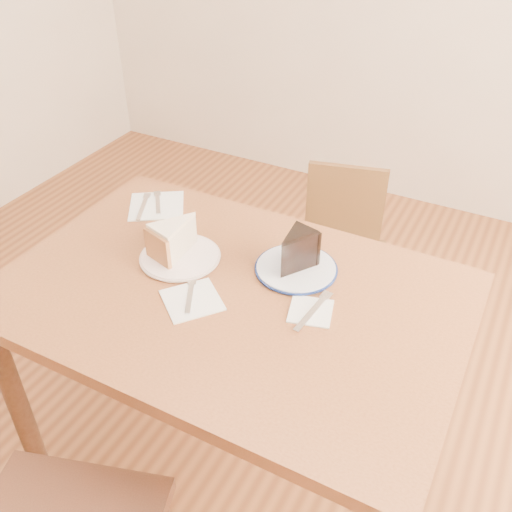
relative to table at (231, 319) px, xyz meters
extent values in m
plane|color=#502A15|center=(0.00, 0.00, -0.65)|extent=(4.00, 4.00, 0.00)
cube|color=#512A16|center=(0.00, 0.00, 0.08)|extent=(1.20, 0.80, 0.04)
cylinder|color=black|center=(-0.54, -0.34, -0.30)|extent=(0.06, 0.06, 0.71)
cylinder|color=black|center=(-0.54, 0.34, -0.30)|extent=(0.06, 0.06, 0.71)
cylinder|color=black|center=(0.54, 0.34, -0.30)|extent=(0.06, 0.06, 0.71)
cube|color=#392211|center=(0.05, 0.71, -0.27)|extent=(0.43, 0.43, 0.04)
cylinder|color=#392211|center=(0.16, 0.89, -0.47)|extent=(0.03, 0.03, 0.36)
cylinder|color=#392211|center=(-0.13, 0.82, -0.47)|extent=(0.03, 0.03, 0.36)
cylinder|color=#392211|center=(0.23, 0.60, -0.47)|extent=(0.03, 0.03, 0.36)
cylinder|color=#392211|center=(-0.06, 0.53, -0.47)|extent=(0.03, 0.03, 0.36)
cube|color=#392211|center=(0.01, 0.87, -0.09)|extent=(0.30, 0.10, 0.32)
cylinder|color=white|center=(-0.20, 0.06, 0.10)|extent=(0.22, 0.22, 0.01)
cylinder|color=white|center=(0.11, 0.16, 0.10)|extent=(0.22, 0.22, 0.01)
cube|color=white|center=(-0.07, -0.08, 0.10)|extent=(0.19, 0.19, 0.00)
cube|color=white|center=(0.22, 0.02, 0.10)|extent=(0.13, 0.13, 0.00)
cube|color=white|center=(-0.42, 0.26, 0.10)|extent=(0.23, 0.23, 0.00)
cube|color=silver|center=(-0.08, -0.07, 0.10)|extent=(0.08, 0.13, 0.00)
cube|color=silver|center=(0.22, 0.02, 0.10)|extent=(0.03, 0.17, 0.00)
cube|color=silver|center=(-0.42, 0.27, 0.10)|extent=(0.10, 0.12, 0.00)
cube|color=silver|center=(-0.45, 0.23, 0.10)|extent=(0.08, 0.15, 0.00)
camera|label=1|loc=(0.59, -0.98, 1.05)|focal=40.00mm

